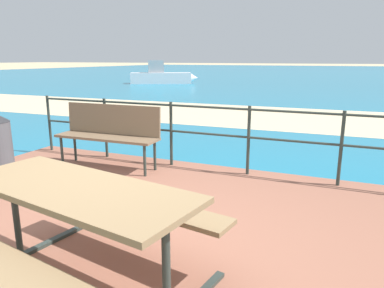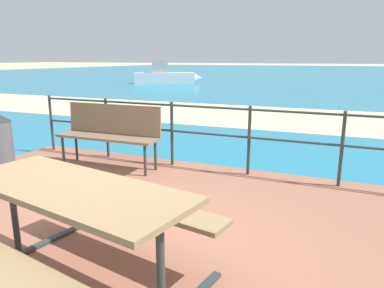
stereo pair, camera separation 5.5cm
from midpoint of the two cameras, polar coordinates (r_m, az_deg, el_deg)
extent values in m
plane|color=tan|center=(3.37, -12.03, -16.05)|extent=(240.00, 240.00, 0.00)
cube|color=#935B47|center=(3.36, -12.06, -15.60)|extent=(6.40, 5.20, 0.06)
cube|color=teal|center=(42.43, 21.44, 10.30)|extent=(90.00, 90.00, 0.01)
cube|color=beige|center=(10.60, 13.66, 4.16)|extent=(54.08, 5.37, 0.01)
cube|color=#8C704C|center=(2.52, -17.96, -6.69)|extent=(1.82, 0.96, 0.04)
cube|color=#8C704C|center=(2.95, -9.32, -8.89)|extent=(1.75, 0.56, 0.04)
cylinder|color=#2D3833|center=(3.23, -25.88, -9.97)|extent=(0.06, 0.06, 0.75)
cube|color=#2D3833|center=(3.38, -25.24, -15.57)|extent=(0.30, 1.33, 0.03)
cylinder|color=#2D3833|center=(2.20, -4.20, -19.97)|extent=(0.06, 0.06, 0.75)
cube|color=#7A6047|center=(5.40, -12.98, 1.06)|extent=(1.58, 0.44, 0.04)
cube|color=#7A6047|center=(5.50, -12.03, 3.88)|extent=(1.57, 0.09, 0.44)
cylinder|color=#2D3833|center=(5.77, -19.47, -0.93)|extent=(0.04, 0.04, 0.46)
cylinder|color=#2D3833|center=(5.98, -17.59, -0.28)|extent=(0.04, 0.04, 0.46)
cylinder|color=#2D3833|center=(4.96, -7.12, -2.51)|extent=(0.04, 0.04, 0.46)
cylinder|color=#2D3833|center=(5.21, -5.52, -1.68)|extent=(0.04, 0.04, 0.46)
cylinder|color=#2D3833|center=(6.77, -21.15, 3.13)|extent=(0.04, 0.04, 0.96)
cylinder|color=#2D3833|center=(6.00, -13.06, 2.49)|extent=(0.04, 0.04, 0.96)
cylinder|color=#2D3833|center=(5.39, -2.90, 1.61)|extent=(0.04, 0.04, 0.96)
cylinder|color=#2D3833|center=(4.99, 9.32, 0.49)|extent=(0.04, 0.04, 0.96)
cylinder|color=#2D3833|center=(4.86, 22.93, -0.78)|extent=(0.04, 0.04, 0.96)
cylinder|color=#2D3833|center=(5.09, 3.03, 5.84)|extent=(5.90, 0.03, 0.03)
cylinder|color=#2D3833|center=(5.15, 2.98, 1.60)|extent=(5.90, 0.03, 0.03)
cube|color=silver|center=(24.36, -4.29, 10.37)|extent=(4.02, 2.85, 0.71)
cube|color=#A5A8AD|center=(24.33, -5.04, 12.13)|extent=(1.24, 1.13, 0.80)
cone|color=silver|center=(24.47, 1.02, 10.42)|extent=(0.74, 0.80, 0.64)
camera|label=1|loc=(0.03, -89.65, 0.08)|focal=33.68mm
camera|label=2|loc=(0.03, 90.35, -0.08)|focal=33.68mm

